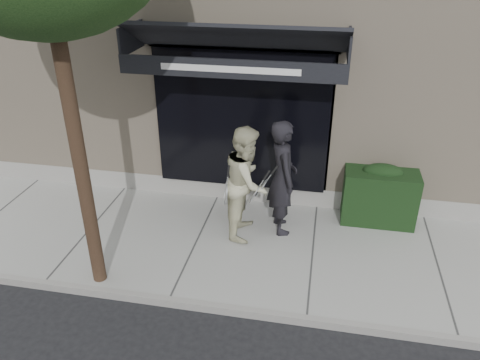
# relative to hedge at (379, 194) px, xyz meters

# --- Properties ---
(ground) EXTENTS (80.00, 80.00, 0.00)m
(ground) POSITION_rel_hedge_xyz_m (-1.10, -1.25, -0.66)
(ground) COLOR black
(ground) RESTS_ON ground
(sidewalk) EXTENTS (20.00, 3.00, 0.12)m
(sidewalk) POSITION_rel_hedge_xyz_m (-1.10, -1.25, -0.60)
(sidewalk) COLOR #A3A29D
(sidewalk) RESTS_ON ground
(curb) EXTENTS (20.00, 0.10, 0.14)m
(curb) POSITION_rel_hedge_xyz_m (-1.10, -2.80, -0.59)
(curb) COLOR gray
(curb) RESTS_ON ground
(building_facade) EXTENTS (14.30, 8.04, 5.64)m
(building_facade) POSITION_rel_hedge_xyz_m (-1.11, 3.71, 2.08)
(building_facade) COLOR #C4B095
(building_facade) RESTS_ON ground
(hedge) EXTENTS (1.30, 0.70, 1.14)m
(hedge) POSITION_rel_hedge_xyz_m (0.00, 0.00, 0.00)
(hedge) COLOR black
(hedge) RESTS_ON sidewalk
(pedestrian_front) EXTENTS (0.87, 1.01, 2.06)m
(pedestrian_front) POSITION_rel_hedge_xyz_m (-1.72, -0.63, 0.49)
(pedestrian_front) COLOR black
(pedestrian_front) RESTS_ON sidewalk
(pedestrian_back) EXTENTS (0.80, 0.98, 1.99)m
(pedestrian_back) POSITION_rel_hedge_xyz_m (-2.30, -0.84, 0.46)
(pedestrian_back) COLOR beige
(pedestrian_back) RESTS_ON sidewalk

